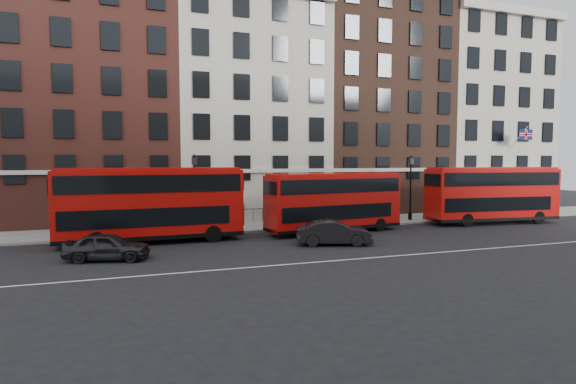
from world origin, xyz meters
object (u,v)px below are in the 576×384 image
object	(u,v)px
bus_d	(492,193)
car_front	(334,233)
bus_c	(334,201)
traffic_light	(529,190)
car_rear	(107,247)
bus_b	(151,203)

from	to	relation	value
bus_d	car_front	bearing A→B (deg)	-159.65
bus_c	traffic_light	xyz separation A→B (m)	(19.68, 1.91, 0.22)
car_rear	car_front	size ratio (longest dim) A/B	0.93
car_rear	traffic_light	distance (m)	34.79
bus_b	bus_d	distance (m)	25.97
bus_c	car_front	xyz separation A→B (m)	(-1.94, -4.28, -1.49)
car_rear	bus_c	bearing A→B (deg)	-58.96
bus_c	traffic_light	bearing A→B (deg)	-2.44
bus_d	traffic_light	size ratio (longest dim) A/B	3.33
car_front	traffic_light	xyz separation A→B (m)	(21.62, 6.18, 1.72)
car_front	car_rear	bearing A→B (deg)	107.47
traffic_light	car_front	bearing A→B (deg)	-164.05
bus_b	bus_d	world-z (taller)	bus_b
bus_b	car_rear	size ratio (longest dim) A/B	2.67
car_rear	car_front	world-z (taller)	car_front
bus_b	bus_c	bearing A→B (deg)	-1.89
bus_b	traffic_light	bearing A→B (deg)	1.54
bus_d	car_front	xyz separation A→B (m)	(-15.71, -4.28, -1.68)
bus_b	car_front	world-z (taller)	bus_b
bus_d	car_rear	size ratio (longest dim) A/B	2.64
car_rear	traffic_light	bearing A→B (deg)	-65.39
bus_c	car_front	distance (m)	4.93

